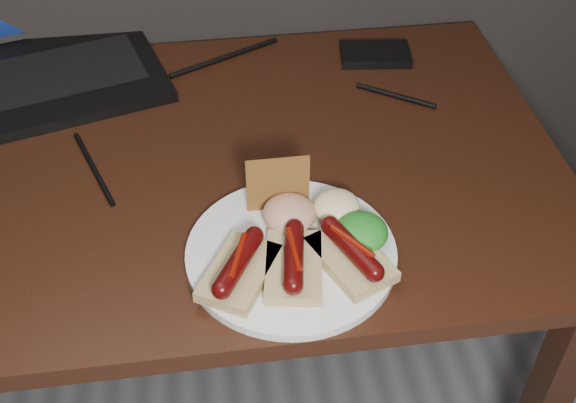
% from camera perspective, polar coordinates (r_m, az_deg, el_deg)
% --- Properties ---
extents(desk, '(1.40, 0.70, 0.75)m').
position_cam_1_polar(desk, '(1.17, -14.14, -0.89)').
color(desk, black).
rests_on(desk, ground).
extents(laptop, '(0.49, 0.46, 0.25)m').
position_cam_1_polar(laptop, '(1.35, -19.97, 11.68)').
color(laptop, black).
rests_on(laptop, desk).
extents(hard_drive, '(0.13, 0.09, 0.02)m').
position_cam_1_polar(hard_drive, '(1.33, 6.91, 11.47)').
color(hard_drive, black).
rests_on(hard_drive, desk).
extents(desk_cables, '(1.03, 0.42, 0.01)m').
position_cam_1_polar(desk_cables, '(1.21, -13.29, 6.86)').
color(desk_cables, black).
rests_on(desk_cables, desk).
extents(plate, '(0.31, 0.31, 0.01)m').
position_cam_1_polar(plate, '(0.94, 0.25, -4.08)').
color(plate, silver).
rests_on(plate, desk).
extents(bread_sausage_left, '(0.12, 0.13, 0.04)m').
position_cam_1_polar(bread_sausage_left, '(0.90, -3.90, -5.26)').
color(bread_sausage_left, '#D2C07B').
rests_on(bread_sausage_left, plate).
extents(bread_sausage_center, '(0.09, 0.12, 0.04)m').
position_cam_1_polar(bread_sausage_center, '(0.90, 0.46, -4.81)').
color(bread_sausage_center, '#D2C07B').
rests_on(bread_sausage_center, plate).
extents(bread_sausage_right, '(0.11, 0.13, 0.04)m').
position_cam_1_polar(bread_sausage_right, '(0.91, 5.00, -4.18)').
color(bread_sausage_right, '#D2C07B').
rests_on(bread_sausage_right, plate).
extents(crispbread, '(0.08, 0.01, 0.08)m').
position_cam_1_polar(crispbread, '(0.97, -0.81, 1.40)').
color(crispbread, '#9B652A').
rests_on(crispbread, plate).
extents(salad_greens, '(0.07, 0.07, 0.04)m').
position_cam_1_polar(salad_greens, '(0.94, 5.82, -2.41)').
color(salad_greens, '#1C5C12').
rests_on(salad_greens, plate).
extents(salsa_mound, '(0.07, 0.07, 0.04)m').
position_cam_1_polar(salsa_mound, '(0.96, 0.11, -0.95)').
color(salsa_mound, maroon).
rests_on(salsa_mound, plate).
extents(coleslaw_mound, '(0.06, 0.06, 0.04)m').
position_cam_1_polar(coleslaw_mound, '(0.97, 3.86, -0.40)').
color(coleslaw_mound, '#EFEBCE').
rests_on(coleslaw_mound, plate).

